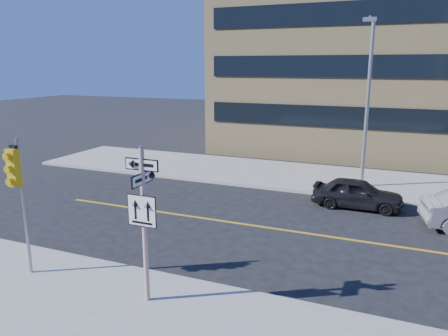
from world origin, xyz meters
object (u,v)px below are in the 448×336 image
at_px(sign_pole, 144,216).
at_px(parked_car_a, 357,193).
at_px(streetlight_a, 368,94).
at_px(traffic_signal, 16,179).

distance_m(sign_pole, parked_car_a, 11.28).
bearing_deg(parked_car_a, sign_pole, 158.05).
xyz_separation_m(parked_car_a, streetlight_a, (-0.11, 2.92, 4.10)).
height_order(traffic_signal, streetlight_a, streetlight_a).
relative_size(sign_pole, traffic_signal, 1.02).
distance_m(traffic_signal, parked_car_a, 13.48).
height_order(parked_car_a, streetlight_a, streetlight_a).
relative_size(sign_pole, streetlight_a, 0.51).
bearing_deg(parked_car_a, streetlight_a, 1.83).
bearing_deg(sign_pole, parked_car_a, 68.35).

